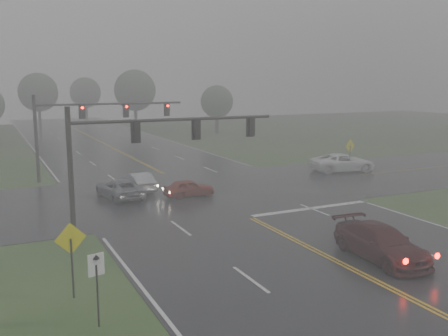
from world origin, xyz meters
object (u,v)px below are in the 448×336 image
signal_gantry_near (138,145)px  signal_gantry_far (84,120)px  sedan_silver (139,191)px  pickup_white (343,171)px  car_grey (120,198)px  sedan_red (189,197)px  sedan_maroon (380,259)px

signal_gantry_near → signal_gantry_far: signal_gantry_far is taller
sedan_silver → pickup_white: bearing=177.1°
sedan_silver → signal_gantry_near: bearing=72.0°
car_grey → sedan_silver: bearing=-145.7°
sedan_silver → signal_gantry_far: bearing=-71.7°
pickup_white → signal_gantry_near: 24.32m
sedan_silver → signal_gantry_near: size_ratio=0.37×
car_grey → signal_gantry_far: size_ratio=0.39×
sedan_silver → car_grey: sedan_silver is taller
signal_gantry_near → signal_gantry_far: bearing=88.8°
sedan_red → pickup_white: size_ratio=0.62×
sedan_maroon → car_grey: bearing=117.9°
sedan_silver → signal_gantry_near: signal_gantry_near is taller
car_grey → signal_gantry_near: bearing=76.0°
sedan_maroon → signal_gantry_far: signal_gantry_far is taller
sedan_red → signal_gantry_far: (-5.18, 9.91, 4.89)m
sedan_silver → pickup_white: (18.80, -0.14, 0.00)m
car_grey → signal_gantry_far: (-0.68, 8.19, 4.89)m
sedan_red → sedan_silver: bearing=37.9°
sedan_maroon → sedan_silver: size_ratio=1.25×
signal_gantry_near → car_grey: bearing=83.2°
sedan_red → sedan_silver: (-2.69, 3.32, 0.00)m
car_grey → signal_gantry_near: 9.86m
signal_gantry_far → sedan_red: bearing=-62.4°
sedan_red → signal_gantry_far: 12.20m
sedan_red → signal_gantry_far: size_ratio=0.29×
sedan_silver → signal_gantry_far: size_ratio=0.34×
sedan_red → car_grey: (-4.50, 1.72, 0.00)m
sedan_red → signal_gantry_near: 10.01m
sedan_maroon → signal_gantry_near: (-8.73, 8.53, 4.76)m
pickup_white → signal_gantry_near: size_ratio=0.51×
car_grey → pickup_white: bearing=176.9°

